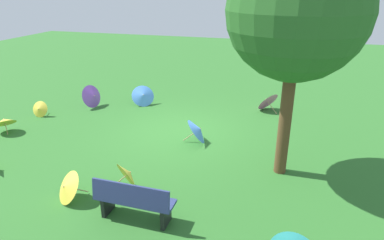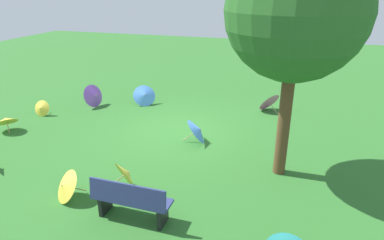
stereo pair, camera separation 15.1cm
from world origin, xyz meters
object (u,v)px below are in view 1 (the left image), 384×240
parasol_yellow_4 (128,174)px  parasol_purple_1 (93,96)px  shade_tree (297,11)px  park_bench (134,201)px  parasol_yellow_0 (39,109)px  parasol_blue_0 (198,130)px  parasol_yellow_3 (4,121)px  parasol_yellow_2 (66,187)px  parasol_blue_1 (143,95)px  parasol_pink_2 (267,101)px

parasol_yellow_4 → parasol_purple_1: bearing=-51.1°
shade_tree → park_bench: bearing=45.7°
parasol_yellow_0 → parasol_purple_1: bearing=-132.4°
park_bench → parasol_blue_0: park_bench is taller
parasol_yellow_3 → parasol_blue_0: bearing=-170.5°
parasol_yellow_2 → parasol_blue_0: size_ratio=0.92×
parasol_blue_1 → parasol_purple_1: bearing=23.2°
parasol_blue_0 → parasol_purple_1: 4.99m
parasol_yellow_0 → parasol_purple_1: (-1.30, -1.42, 0.16)m
shade_tree → parasol_pink_2: (0.68, -4.39, -3.48)m
shade_tree → parasol_blue_0: (2.42, -1.07, -3.48)m
park_bench → parasol_yellow_4: 1.26m
parasol_purple_1 → parasol_blue_0: bearing=158.3°
shade_tree → parasol_blue_1: size_ratio=5.13×
parasol_yellow_0 → parasol_yellow_4: size_ratio=0.76×
parasol_yellow_4 → parasol_pink_2: bearing=-113.6°
park_bench → parasol_yellow_2: 1.70m
parasol_pink_2 → parasol_blue_1: bearing=9.0°
park_bench → parasol_yellow_3: size_ratio=1.71×
parasol_yellow_4 → parasol_blue_1: parasol_blue_1 is taller
parasol_yellow_4 → parasol_pink_2: size_ratio=0.76×
parasol_yellow_0 → parasol_yellow_3: (0.12, 1.44, 0.09)m
parasol_yellow_2 → parasol_yellow_4: (-1.03, -0.87, -0.01)m
parasol_yellow_2 → parasol_yellow_3: (4.10, -2.62, 0.03)m
parasol_yellow_2 → parasol_pink_2: parasol_pink_2 is taller
parasol_yellow_2 → parasol_pink_2: (-3.69, -6.95, 0.04)m
park_bench → parasol_blue_0: (-0.27, -3.83, -0.08)m
parasol_blue_0 → parasol_yellow_4: size_ratio=1.25×
park_bench → parasol_blue_0: 3.84m
parasol_yellow_2 → parasol_purple_1: parasol_purple_1 is taller
parasol_yellow_0 → parasol_blue_0: 5.95m
parasol_yellow_2 → parasol_blue_1: bearing=-81.3°
parasol_yellow_2 → parasol_blue_1: size_ratio=0.86×
parasol_pink_2 → parasol_yellow_3: bearing=29.1°
parasol_purple_1 → park_bench: bearing=127.6°
parasol_blue_0 → parasol_pink_2: size_ratio=0.94×
parasol_yellow_0 → parasol_blue_1: (-3.03, -2.16, 0.11)m
parasol_yellow_0 → parasol_yellow_4: parasol_yellow_4 is taller
park_bench → parasol_yellow_4: park_bench is taller
parasol_yellow_4 → parasol_blue_1: size_ratio=0.75×
park_bench → parasol_blue_1: (2.64, -6.42, -0.07)m
parasol_yellow_2 → parasol_blue_1: parasol_blue_1 is taller
parasol_yellow_0 → parasol_yellow_2: 5.68m
shade_tree → parasol_yellow_2: shade_tree is taller
parasol_blue_0 → parasol_blue_1: size_ratio=0.93×
parasol_yellow_4 → parasol_yellow_2: bearing=40.2°
parasol_blue_0 → parasol_purple_1: parasol_purple_1 is taller
shade_tree → parasol_blue_0: bearing=-23.9°
parasol_yellow_0 → parasol_blue_1: size_ratio=0.57×
park_bench → shade_tree: bearing=-134.3°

